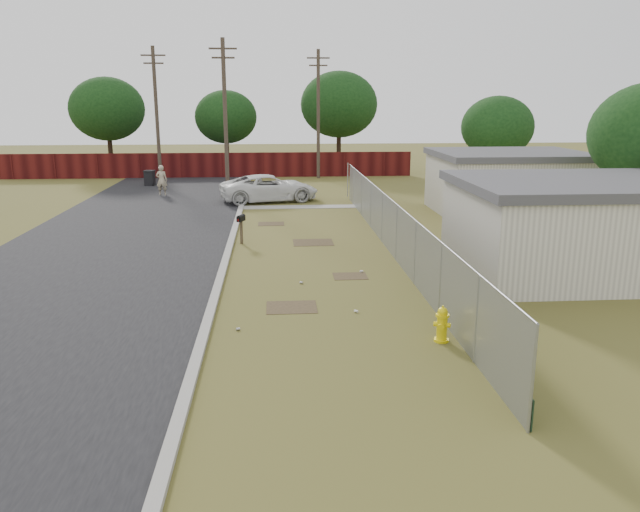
{
  "coord_description": "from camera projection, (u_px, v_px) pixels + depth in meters",
  "views": [
    {
      "loc": [
        -1.22,
        -21.45,
        5.63
      ],
      "look_at": [
        0.1,
        -3.57,
        1.1
      ],
      "focal_mm": 35.0,
      "sensor_mm": 36.0,
      "label": 1
    }
  ],
  "objects": [
    {
      "name": "privacy_fence",
      "position": [
        209.0,
        165.0,
        45.73
      ],
      "size": [
        30.0,
        0.12,
        1.8
      ],
      "primitive_type": "cube",
      "color": "#4E1210",
      "rests_on": "ground"
    },
    {
      "name": "utility_poles",
      "position": [
        236.0,
        114.0,
        40.78
      ],
      "size": [
        12.6,
        8.24,
        9.0
      ],
      "color": "#4C3E33",
      "rests_on": "ground"
    },
    {
      "name": "trash_bin",
      "position": [
        150.0,
        178.0,
        41.49
      ],
      "size": [
        0.73,
        0.8,
        1.02
      ],
      "color": "black",
      "rests_on": "ground"
    },
    {
      "name": "ground",
      "position": [
        310.0,
        261.0,
        22.21
      ],
      "size": [
        120.0,
        120.0,
        0.0
      ],
      "primitive_type": "plane",
      "color": "brown",
      "rests_on": "ground"
    },
    {
      "name": "houses",
      "position": [
        541.0,
        201.0,
        25.54
      ],
      "size": [
        9.3,
        17.24,
        3.1
      ],
      "color": "silver",
      "rests_on": "ground"
    },
    {
      "name": "scattered_litter",
      "position": [
        318.0,
        296.0,
        18.2
      ],
      "size": [
        3.94,
        5.22,
        0.07
      ],
      "color": "silver",
      "rests_on": "ground"
    },
    {
      "name": "street",
      "position": [
        158.0,
        221.0,
        29.51
      ],
      "size": [
        15.1,
        60.0,
        0.12
      ],
      "color": "black",
      "rests_on": "ground"
    },
    {
      "name": "pedestrian",
      "position": [
        162.0,
        180.0,
        37.24
      ],
      "size": [
        0.67,
        0.46,
        1.8
      ],
      "primitive_type": "imported",
      "rotation": [
        0.0,
        0.0,
        3.11
      ],
      "color": "tan",
      "rests_on": "ground"
    },
    {
      "name": "chainlink_fence",
      "position": [
        392.0,
        232.0,
        23.22
      ],
      "size": [
        0.1,
        27.06,
        2.02
      ],
      "color": "gray",
      "rests_on": "ground"
    },
    {
      "name": "horizon_trees",
      "position": [
        302.0,
        113.0,
        43.91
      ],
      "size": [
        33.32,
        31.94,
        7.78
      ],
      "color": "black",
      "rests_on": "ground"
    },
    {
      "name": "fire_hydrant",
      "position": [
        442.0,
        325.0,
        14.8
      ],
      "size": [
        0.47,
        0.47,
        0.9
      ],
      "color": "yellow",
      "rests_on": "ground"
    },
    {
      "name": "pickup_truck",
      "position": [
        269.0,
        188.0,
        35.05
      ],
      "size": [
        5.9,
        3.78,
        1.52
      ],
      "primitive_type": "imported",
      "rotation": [
        0.0,
        0.0,
        1.82
      ],
      "color": "silver",
      "rests_on": "ground"
    },
    {
      "name": "mailbox",
      "position": [
        241.0,
        221.0,
        24.73
      ],
      "size": [
        0.34,
        0.5,
        1.18
      ],
      "color": "brown",
      "rests_on": "ground"
    }
  ]
}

